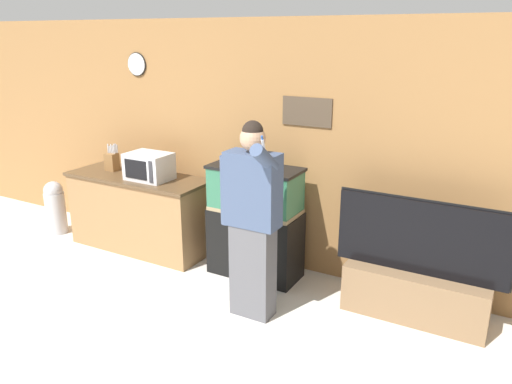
# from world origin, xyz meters

# --- Properties ---
(wall_back_paneled) EXTENTS (10.00, 0.08, 2.60)m
(wall_back_paneled) POSITION_xyz_m (-0.00, 3.18, 1.30)
(wall_back_paneled) COLOR olive
(wall_back_paneled) RESTS_ON ground_plane
(counter_island) EXTENTS (1.72, 0.65, 0.88)m
(counter_island) POSITION_xyz_m (-1.29, 2.74, 0.44)
(counter_island) COLOR olive
(counter_island) RESTS_ON ground_plane
(microwave) EXTENTS (0.48, 0.35, 0.30)m
(microwave) POSITION_xyz_m (-1.07, 2.70, 1.03)
(microwave) COLOR silver
(microwave) RESTS_ON counter_island
(knife_block) EXTENTS (0.14, 0.12, 0.32)m
(knife_block) POSITION_xyz_m (-1.72, 2.78, 1.00)
(knife_block) COLOR brown
(knife_block) RESTS_ON counter_island
(aquarium_on_stand) EXTENTS (0.95, 0.44, 1.18)m
(aquarium_on_stand) POSITION_xyz_m (0.23, 2.79, 0.59)
(aquarium_on_stand) COLOR black
(aquarium_on_stand) RESTS_ON ground_plane
(tv_on_stand) EXTENTS (1.49, 0.40, 1.11)m
(tv_on_stand) POSITION_xyz_m (1.89, 2.75, 0.33)
(tv_on_stand) COLOR brown
(tv_on_stand) RESTS_ON ground_plane
(person_standing) EXTENTS (0.56, 0.42, 1.77)m
(person_standing) POSITION_xyz_m (0.59, 2.09, 0.92)
(person_standing) COLOR #515156
(person_standing) RESTS_ON ground_plane
(trash_bin) EXTENTS (0.25, 0.25, 0.68)m
(trash_bin) POSITION_xyz_m (-2.55, 2.56, 0.35)
(trash_bin) COLOR #B7B7BC
(trash_bin) RESTS_ON ground_plane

